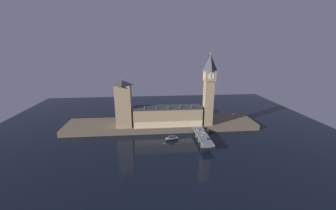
% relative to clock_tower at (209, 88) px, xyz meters
% --- Properties ---
extents(ground_plane, '(400.00, 400.00, 0.00)m').
position_rel_clock_tower_xyz_m(ground_plane, '(-51.19, -26.34, -48.33)').
color(ground_plane, black).
extents(embankment, '(220.00, 42.00, 6.40)m').
position_rel_clock_tower_xyz_m(embankment, '(-51.19, 12.66, -45.14)').
color(embankment, brown).
rests_on(embankment, ground_plane).
extents(parliament_hall, '(75.32, 17.49, 25.91)m').
position_rel_clock_tower_xyz_m(parliament_hall, '(-44.66, 2.73, -31.16)').
color(parliament_hall, tan).
rests_on(parliament_hall, embankment).
extents(clock_tower, '(11.93, 12.04, 79.16)m').
position_rel_clock_tower_xyz_m(clock_tower, '(0.00, 0.00, 0.00)').
color(clock_tower, tan).
rests_on(clock_tower, embankment).
extents(victoria_tower, '(16.88, 16.88, 57.57)m').
position_rel_clock_tower_xyz_m(victoria_tower, '(-92.76, 3.43, -16.05)').
color(victoria_tower, tan).
rests_on(victoria_tower, embankment).
extents(bridge, '(10.49, 46.00, 7.36)m').
position_rel_clock_tower_xyz_m(bridge, '(-12.95, -31.34, -43.26)').
color(bridge, slate).
rests_on(bridge, ground_plane).
extents(car_northbound_lead, '(1.87, 4.16, 1.60)m').
position_rel_clock_tower_xyz_m(car_northbound_lead, '(-15.25, -18.55, -40.23)').
color(car_northbound_lead, silver).
rests_on(car_northbound_lead, bridge).
extents(car_southbound_lead, '(1.94, 4.06, 1.50)m').
position_rel_clock_tower_xyz_m(car_southbound_lead, '(-10.64, -41.56, -40.28)').
color(car_southbound_lead, navy).
rests_on(car_southbound_lead, bridge).
extents(car_southbound_trail, '(2.01, 3.86, 1.38)m').
position_rel_clock_tower_xyz_m(car_southbound_trail, '(-10.64, -24.76, -40.34)').
color(car_southbound_trail, white).
rests_on(car_southbound_trail, bridge).
extents(pedestrian_near_rail, '(0.38, 0.38, 1.80)m').
position_rel_clock_tower_xyz_m(pedestrian_near_rail, '(-17.56, -43.35, -40.03)').
color(pedestrian_near_rail, black).
rests_on(pedestrian_near_rail, bridge).
extents(pedestrian_far_rail, '(0.38, 0.38, 1.60)m').
position_rel_clock_tower_xyz_m(pedestrian_far_rail, '(-17.56, -16.57, -40.14)').
color(pedestrian_far_rail, black).
rests_on(pedestrian_far_rail, bridge).
extents(street_lamp_near, '(1.34, 0.60, 6.98)m').
position_rel_clock_tower_xyz_m(street_lamp_near, '(-17.96, -46.06, -36.62)').
color(street_lamp_near, '#2D3333').
rests_on(street_lamp_near, bridge).
extents(street_lamp_mid, '(1.34, 0.60, 6.07)m').
position_rel_clock_tower_xyz_m(street_lamp_mid, '(-7.93, -31.34, -37.18)').
color(street_lamp_mid, '#2D3333').
rests_on(street_lamp_mid, bridge).
extents(street_lamp_far, '(1.34, 0.60, 5.93)m').
position_rel_clock_tower_xyz_m(street_lamp_far, '(-17.96, -16.62, -37.26)').
color(street_lamp_far, '#2D3333').
rests_on(street_lamp_far, bridge).
extents(boat_upstream, '(15.10, 6.19, 4.73)m').
position_rel_clock_tower_xyz_m(boat_upstream, '(-43.01, -24.12, -46.61)').
color(boat_upstream, '#1E2842').
rests_on(boat_upstream, ground_plane).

